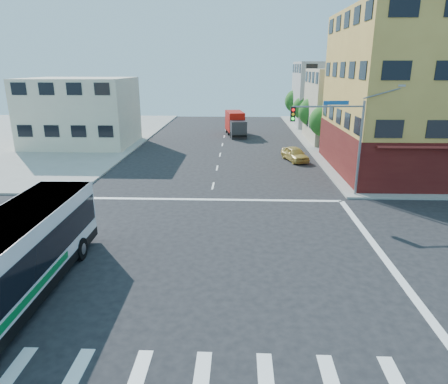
{
  "coord_description": "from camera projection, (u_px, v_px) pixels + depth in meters",
  "views": [
    {
      "loc": [
        2.08,
        -17.98,
        9.25
      ],
      "look_at": [
        1.2,
        5.15,
        1.96
      ],
      "focal_mm": 32.0,
      "sensor_mm": 36.0,
      "label": 1
    }
  ],
  "objects": [
    {
      "name": "ground",
      "position": [
        196.0,
        260.0,
        19.99
      ],
      "size": [
        120.0,
        120.0,
        0.0
      ],
      "primitive_type": "plane",
      "color": "black",
      "rests_on": "ground"
    },
    {
      "name": "parked_car",
      "position": [
        295.0,
        154.0,
        40.78
      ],
      "size": [
        2.81,
        4.51,
        1.43
      ],
      "primitive_type": "imported",
      "rotation": [
        0.0,
        0.0,
        0.29
      ],
      "color": "gold",
      "rests_on": "ground"
    },
    {
      "name": "street_tree_d",
      "position": [
        297.0,
        100.0,
        67.88
      ],
      "size": [
        4.0,
        4.0,
        6.03
      ],
      "color": "#372614",
      "rests_on": "ground"
    },
    {
      "name": "street_tree_c",
      "position": [
        304.0,
        107.0,
        60.39
      ],
      "size": [
        3.4,
        3.4,
        5.29
      ],
      "color": "#372614",
      "rests_on": "ground"
    },
    {
      "name": "signal_mast_ne",
      "position": [
        338.0,
        130.0,
        28.29
      ],
      "size": [
        7.91,
        1.13,
        8.07
      ],
      "color": "slate",
      "rests_on": "ground"
    },
    {
      "name": "building_east_near",
      "position": [
        357.0,
        106.0,
        50.41
      ],
      "size": [
        12.06,
        10.06,
        9.0
      ],
      "color": "#B8AD8C",
      "rests_on": "ground"
    },
    {
      "name": "building_west",
      "position": [
        81.0,
        112.0,
        47.99
      ],
      "size": [
        12.06,
        10.06,
        8.0
      ],
      "color": "beige",
      "rests_on": "ground"
    },
    {
      "name": "box_truck",
      "position": [
        236.0,
        124.0,
        55.81
      ],
      "size": [
        3.16,
        7.39,
        3.22
      ],
      "rotation": [
        0.0,
        0.0,
        0.16
      ],
      "color": "#28282D",
      "rests_on": "ground"
    },
    {
      "name": "transit_bus",
      "position": [
        6.0,
        264.0,
        15.61
      ],
      "size": [
        3.07,
        12.94,
        3.82
      ],
      "rotation": [
        0.0,
        0.0,
        0.02
      ],
      "color": "black",
      "rests_on": "ground"
    },
    {
      "name": "street_tree_b",
      "position": [
        314.0,
        110.0,
        52.67
      ],
      "size": [
        3.8,
        3.8,
        5.79
      ],
      "color": "#372614",
      "rests_on": "ground"
    },
    {
      "name": "corner_building_ne",
      "position": [
        443.0,
        107.0,
        35.11
      ],
      "size": [
        18.1,
        15.44,
        14.0
      ],
      "color": "gold",
      "rests_on": "ground"
    },
    {
      "name": "street_tree_a",
      "position": [
        326.0,
        119.0,
        45.1
      ],
      "size": [
        3.6,
        3.6,
        5.53
      ],
      "color": "#372614",
      "rests_on": "ground"
    },
    {
      "name": "building_east_far",
      "position": [
        333.0,
        95.0,
        63.6
      ],
      "size": [
        12.06,
        10.06,
        10.0
      ],
      "color": "#9A9B96",
      "rests_on": "ground"
    }
  ]
}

